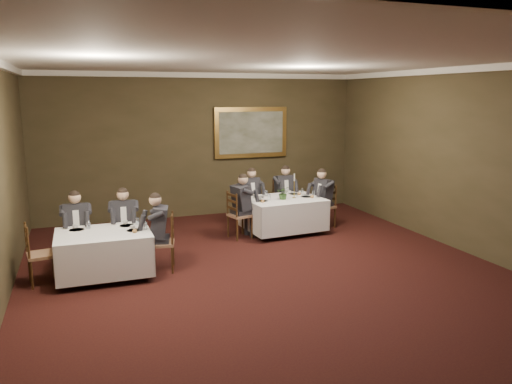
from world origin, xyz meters
TOP-DOWN VIEW (x-y plane):
  - ground at (0.00, 0.00)m, footprint 10.00×10.00m
  - ceiling at (0.00, 0.00)m, footprint 8.00×10.00m
  - back_wall at (0.00, 5.00)m, footprint 8.00×0.10m
  - right_wall at (4.00, 0.00)m, footprint 0.10×10.00m
  - crown_molding at (0.00, 0.00)m, footprint 8.00×10.00m
  - table_main at (1.25, 2.80)m, footprint 1.73×1.37m
  - table_second at (-2.60, 1.28)m, footprint 1.53×1.17m
  - chair_main_backleft at (0.75, 3.61)m, footprint 0.52×0.51m
  - diner_main_backleft at (0.75, 3.60)m, footprint 0.50×0.56m
  - chair_main_backright at (1.63, 3.68)m, footprint 0.46×0.44m
  - diner_main_backright at (1.63, 3.66)m, footprint 0.43×0.50m
  - chair_main_endleft at (0.22, 2.72)m, footprint 0.51×0.52m
  - diner_main_endleft at (0.23, 2.73)m, footprint 0.56×0.50m
  - chair_main_endright at (2.29, 2.88)m, footprint 0.52×0.54m
  - diner_main_endright at (2.28, 2.88)m, footprint 0.57×0.51m
  - chair_sec_backleft at (-3.00, 2.06)m, footprint 0.44×0.42m
  - diner_sec_backleft at (-3.00, 2.05)m, footprint 0.42×0.48m
  - chair_sec_backright at (-2.19, 2.06)m, footprint 0.48×0.46m
  - diner_sec_backright at (-2.19, 2.05)m, footprint 0.45×0.52m
  - chair_sec_endright at (-1.64, 1.28)m, footprint 0.51×0.52m
  - diner_sec_endright at (-1.65, 1.28)m, footprint 0.56×0.50m
  - chair_sec_endleft at (-3.56, 1.28)m, footprint 0.48×0.50m
  - centerpiece at (1.21, 2.70)m, footprint 0.35×0.33m
  - candlestick at (1.49, 2.76)m, footprint 0.08×0.08m
  - place_setting_table_main at (0.84, 3.14)m, footprint 0.33×0.31m
  - place_setting_table_second at (-2.95, 1.63)m, footprint 0.33×0.31m
  - painting at (1.25, 4.94)m, footprint 1.91×0.09m

SIDE VIEW (x-z plane):
  - ground at x=0.00m, z-range 0.00..0.00m
  - chair_main_backleft at x=0.75m, z-range -0.22..0.78m
  - chair_main_backright at x=1.63m, z-range -0.22..0.78m
  - chair_main_endleft at x=0.22m, z-range -0.22..0.78m
  - chair_main_endright at x=2.29m, z-range -0.22..0.78m
  - chair_sec_backleft at x=-3.00m, z-range -0.22..0.78m
  - chair_sec_backright at x=-2.19m, z-range -0.22..0.78m
  - chair_sec_endright at x=-1.64m, z-range -0.22..0.78m
  - chair_sec_endleft at x=-3.56m, z-range -0.22..0.78m
  - table_second at x=-2.60m, z-range 0.12..0.78m
  - table_main at x=1.25m, z-range 0.12..0.78m
  - diner_main_backleft at x=0.75m, z-range -0.16..1.19m
  - diner_main_backright at x=1.63m, z-range -0.16..1.19m
  - diner_main_endleft at x=0.23m, z-range -0.16..1.19m
  - diner_main_endright at x=2.28m, z-range -0.16..1.19m
  - diner_sec_backleft at x=-3.00m, z-range -0.16..1.19m
  - diner_sec_backright at x=-2.19m, z-range -0.16..1.19m
  - diner_sec_endright at x=-1.65m, z-range -0.16..1.19m
  - place_setting_table_main at x=0.84m, z-range 0.73..0.87m
  - place_setting_table_second at x=-2.95m, z-range 0.73..0.87m
  - centerpiece at x=1.21m, z-range 0.77..1.07m
  - candlestick at x=1.49m, z-range 0.69..1.24m
  - back_wall at x=0.00m, z-range 0.00..3.50m
  - right_wall at x=4.00m, z-range 0.00..3.50m
  - painting at x=1.25m, z-range 1.41..2.68m
  - crown_molding at x=0.00m, z-range 3.38..3.50m
  - ceiling at x=0.00m, z-range 3.45..3.55m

